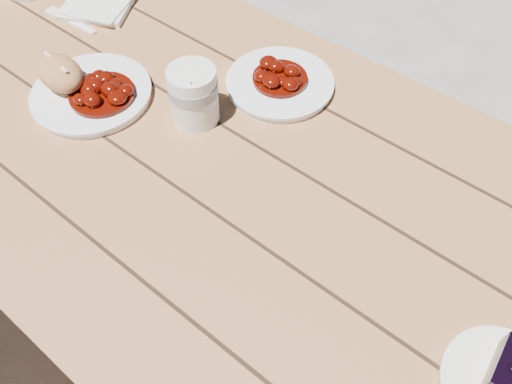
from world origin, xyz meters
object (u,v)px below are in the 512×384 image
Objects in this scene: picnic_table at (225,218)px; coffee_cup at (194,96)px; bread_roll at (60,73)px; second_plate at (280,84)px; main_plate at (92,94)px.

picnic_table is 17.99× the size of coffee_cup.
picnic_table is at bearing -29.30° from coffee_cup.
second_plate is at bearing 40.41° from bread_roll.
picnic_table is 9.46× the size of second_plate.
picnic_table is 0.26m from coffee_cup.
coffee_cup is (0.25, 0.11, 0.01)m from bread_roll.
bread_roll reaches higher than picnic_table.
bread_roll is 0.43m from second_plate.
main_plate is 1.09× the size of second_plate.
second_plate is (0.27, 0.26, 0.00)m from main_plate.
main_plate is 2.07× the size of coffee_cup.
bread_roll is 0.28m from coffee_cup.
main_plate reaches higher than picnic_table.
coffee_cup is at bearing 23.90° from main_plate.
picnic_table is at bearing -78.99° from second_plate.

